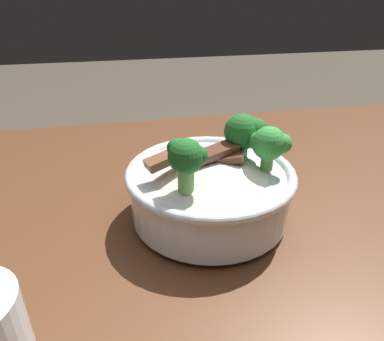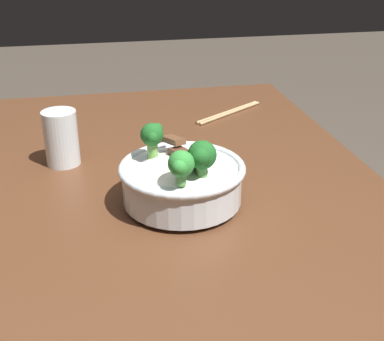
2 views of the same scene
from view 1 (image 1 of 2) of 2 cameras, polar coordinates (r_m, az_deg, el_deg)
The scene contains 2 objects.
dining_table at distance 0.52m, azimuth 7.20°, elevation -22.18°, with size 1.34×0.87×0.76m.
rice_bowl at distance 0.44m, azimuth 3.08°, elevation -2.39°, with size 0.21×0.21×0.13m.
Camera 1 is at (-0.12, -0.31, 1.04)m, focal length 33.85 mm.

